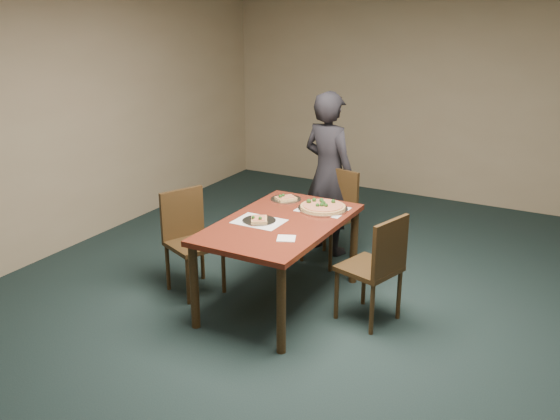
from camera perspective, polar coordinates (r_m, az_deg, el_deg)
The scene contains 13 objects.
ground at distance 4.96m, azimuth 2.09°, elevation -11.53°, with size 8.00×8.00×0.00m, color black.
room_shell at distance 4.34m, azimuth 2.36°, elevation 8.63°, with size 8.00×8.00×8.00m.
dining_table at distance 5.19m, azimuth 0.00°, elevation -2.00°, with size 0.90×1.50×0.75m.
chair_far at distance 6.17m, azimuth 4.88°, elevation -0.01°, with size 0.51×0.51×0.91m.
chair_left at distance 5.58m, azimuth -8.28°, elevation -2.27°, with size 0.55×0.55×0.91m.
chair_right at distance 5.00m, azimuth 8.89°, elevation -4.86°, with size 0.52×0.52×0.91m.
diner at distance 6.29m, azimuth 4.46°, elevation 3.35°, with size 0.60×0.40×1.66m, color black.
placemat_main at distance 5.46m, azimuth 3.93°, elevation 0.07°, with size 0.42×0.32×0.00m, color white.
placemat_near at distance 5.16m, azimuth -1.92°, elevation -1.05°, with size 0.40×0.30×0.00m, color white.
pizza_pan at distance 5.46m, azimuth 3.92°, elevation 0.29°, with size 0.44×0.44×0.07m.
slice_plate_near at distance 5.16m, azimuth -1.93°, elevation -0.92°, with size 0.28×0.28×0.06m.
slice_plate_far at distance 5.70m, azimuth 0.52°, elevation 1.05°, with size 0.28×0.28×0.06m.
napkin at distance 4.80m, azimuth 0.58°, elevation -2.61°, with size 0.14×0.14×0.01m, color white.
Camera 1 is at (1.90, -3.83, 2.52)m, focal length 40.00 mm.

